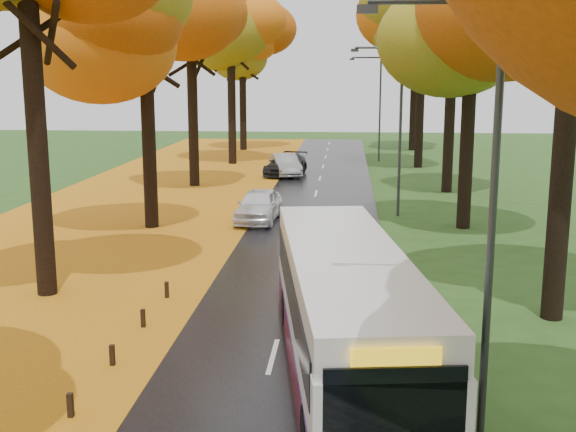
# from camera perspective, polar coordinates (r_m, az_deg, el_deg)

# --- Properties ---
(road) EXTENTS (6.50, 90.00, 0.04)m
(road) POSITION_cam_1_polar(r_m,az_deg,el_deg) (30.13, 1.31, -1.67)
(road) COLOR black
(road) RESTS_ON ground
(centre_line) EXTENTS (0.12, 90.00, 0.01)m
(centre_line) POSITION_cam_1_polar(r_m,az_deg,el_deg) (30.12, 1.31, -1.63)
(centre_line) COLOR silver
(centre_line) RESTS_ON road
(leaf_verge) EXTENTS (12.00, 90.00, 0.02)m
(leaf_verge) POSITION_cam_1_polar(r_m,az_deg,el_deg) (31.93, -15.03, -1.34)
(leaf_verge) COLOR #9B510E
(leaf_verge) RESTS_ON ground
(leaf_drift) EXTENTS (0.90, 90.00, 0.01)m
(leaf_drift) POSITION_cam_1_polar(r_m,az_deg,el_deg) (30.45, -4.43, -1.52)
(leaf_drift) COLOR orange
(leaf_drift) RESTS_ON road
(trees_left) EXTENTS (9.20, 74.00, 13.88)m
(trees_left) POSITION_cam_1_polar(r_m,az_deg,el_deg) (32.73, -11.54, 15.90)
(trees_left) COLOR black
(trees_left) RESTS_ON ground
(trees_right) EXTENTS (9.30, 74.20, 13.96)m
(trees_right) POSITION_cam_1_polar(r_m,az_deg,el_deg) (31.85, 15.19, 16.16)
(trees_right) COLOR black
(trees_right) RESTS_ON ground
(streetlamp_near) EXTENTS (2.45, 0.18, 8.00)m
(streetlamp_near) POSITION_cam_1_polar(r_m,az_deg,el_deg) (12.69, 14.82, 1.62)
(streetlamp_near) COLOR #333538
(streetlamp_near) RESTS_ON ground
(streetlamp_mid) EXTENTS (2.45, 0.18, 8.00)m
(streetlamp_mid) POSITION_cam_1_polar(r_m,az_deg,el_deg) (34.45, 8.47, 7.73)
(streetlamp_mid) COLOR #333538
(streetlamp_mid) RESTS_ON ground
(streetlamp_far) EXTENTS (2.45, 0.18, 8.00)m
(streetlamp_far) POSITION_cam_1_polar(r_m,az_deg,el_deg) (56.40, 7.03, 9.09)
(streetlamp_far) COLOR #333538
(streetlamp_far) RESTS_ON ground
(bus) EXTENTS (3.99, 11.16, 2.87)m
(bus) POSITION_cam_1_polar(r_m,az_deg,el_deg) (16.34, 4.56, -7.38)
(bus) COLOR #4E0C1A
(bus) RESTS_ON road
(car_white) EXTENTS (2.03, 4.46, 1.48)m
(car_white) POSITION_cam_1_polar(r_m,az_deg,el_deg) (33.12, -2.33, 0.85)
(car_white) COLOR white
(car_white) RESTS_ON road
(car_silver) EXTENTS (2.63, 4.59, 1.43)m
(car_silver) POSITION_cam_1_polar(r_m,az_deg,el_deg) (47.94, -0.22, 4.05)
(car_silver) COLOR #93979B
(car_silver) RESTS_ON road
(car_dark) EXTENTS (3.00, 5.16, 1.40)m
(car_dark) POSITION_cam_1_polar(r_m,az_deg,el_deg) (48.30, -0.18, 4.09)
(car_dark) COLOR black
(car_dark) RESTS_ON road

